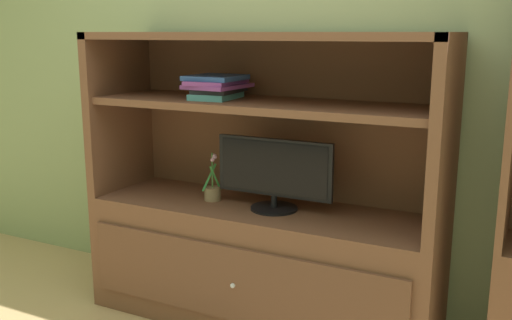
% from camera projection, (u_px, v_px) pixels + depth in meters
% --- Properties ---
extents(painted_rear_wall, '(6.00, 0.10, 2.80)m').
position_uv_depth(painted_rear_wall, '(290.00, 46.00, 3.04)').
color(painted_rear_wall, '#8C9E6B').
rests_on(painted_rear_wall, ground_plane).
extents(media_console, '(1.79, 0.57, 1.47)m').
position_uv_depth(media_console, '(261.00, 234.00, 2.94)').
color(media_console, brown).
rests_on(media_console, ground_plane).
extents(tv_monitor, '(0.60, 0.23, 0.36)m').
position_uv_depth(tv_monitor, '(274.00, 173.00, 2.82)').
color(tv_monitor, black).
rests_on(tv_monitor, media_console).
extents(potted_plant, '(0.09, 0.11, 0.25)m').
position_uv_depth(potted_plant, '(213.00, 191.00, 3.00)').
color(potted_plant, '#8C7251').
rests_on(potted_plant, media_console).
extents(magazine_stack, '(0.26, 0.35, 0.12)m').
position_uv_depth(magazine_stack, '(217.00, 86.00, 2.88)').
color(magazine_stack, teal).
rests_on(magazine_stack, media_console).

